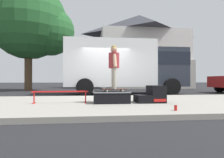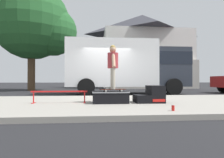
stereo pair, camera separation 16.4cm
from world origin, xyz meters
name	(u,v)px [view 1 (the left image)]	position (x,y,z in m)	size (l,w,h in m)	color
ground_plane	(108,97)	(0.00, 0.00, 0.00)	(140.00, 140.00, 0.00)	black
sidewalk_slab	(117,103)	(0.00, -3.00, 0.06)	(50.00, 5.00, 0.12)	gray
skate_box	(111,97)	(-0.23, -3.34, 0.30)	(1.06, 0.74, 0.34)	black
kicker_ramp	(152,95)	(1.02, -3.34, 0.33)	(0.84, 0.72, 0.51)	black
grind_rail	(60,94)	(-1.74, -3.23, 0.39)	(1.65, 0.28, 0.36)	red
skateboard	(114,90)	(-0.15, -3.32, 0.52)	(0.81, 0.37, 0.07)	#4C1E14
skater_kid	(114,63)	(-0.15, -3.32, 1.31)	(0.32, 0.68, 1.33)	#B7AD99
soda_can	(176,108)	(1.01, -5.02, 0.18)	(0.07, 0.07, 0.13)	red
box_truck	(126,65)	(1.27, 2.20, 1.70)	(6.91, 2.63, 3.05)	white
street_tree_main	(33,24)	(-5.21, 6.63, 5.20)	(6.44, 5.85, 8.30)	brown
house_behind	(140,51)	(4.91, 12.92, 4.24)	(9.54, 8.23, 8.40)	silver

